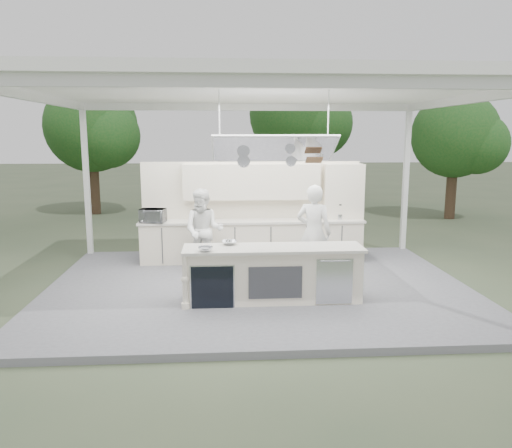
{
  "coord_description": "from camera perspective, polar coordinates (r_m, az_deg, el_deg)",
  "views": [
    {
      "loc": [
        -0.67,
        -9.23,
        2.97
      ],
      "look_at": [
        -0.01,
        0.4,
        1.24
      ],
      "focal_mm": 35.0,
      "sensor_mm": 36.0,
      "label": 1
    }
  ],
  "objects": [
    {
      "name": "back_wall_unit",
      "position": [
        11.49,
        1.7,
        3.16
      ],
      "size": [
        5.05,
        0.48,
        2.25
      ],
      "color": "silver",
      "rests_on": "stage_deck"
    },
    {
      "name": "toaster_oven",
      "position": [
        11.2,
        -11.71,
        0.94
      ],
      "size": [
        0.59,
        0.44,
        0.3
      ],
      "primitive_type": "imported",
      "rotation": [
        0.0,
        0.0,
        -0.15
      ],
      "color": "silver",
      "rests_on": "back_counter"
    },
    {
      "name": "bowl_large",
      "position": [
        8.79,
        -3.06,
        -2.13
      ],
      "size": [
        0.29,
        0.29,
        0.07
      ],
      "primitive_type": "imported",
      "rotation": [
        0.0,
        0.0,
        0.05
      ],
      "color": "silver",
      "rests_on": "demo_island"
    },
    {
      "name": "ground",
      "position": [
        9.72,
        0.23,
        -7.64
      ],
      "size": [
        90.0,
        90.0,
        0.0
      ],
      "primitive_type": "plane",
      "color": "#485037",
      "rests_on": "ground"
    },
    {
      "name": "head_chef",
      "position": [
        9.91,
        6.62,
        -0.98
      ],
      "size": [
        0.81,
        0.69,
        1.9
      ],
      "primitive_type": "imported",
      "rotation": [
        0.0,
        0.0,
        2.75
      ],
      "color": "white",
      "rests_on": "stage_deck"
    },
    {
      "name": "tent",
      "position": [
        9.28,
        0.27,
        14.73
      ],
      "size": [
        8.2,
        6.2,
        3.86
      ],
      "color": "white",
      "rests_on": "ground"
    },
    {
      "name": "stage_deck",
      "position": [
        9.7,
        0.23,
        -7.3
      ],
      "size": [
        8.0,
        6.0,
        0.12
      ],
      "primitive_type": "cube",
      "color": "slate",
      "rests_on": "ground"
    },
    {
      "name": "bowl_small",
      "position": [
        8.3,
        -5.79,
        -2.86
      ],
      "size": [
        0.26,
        0.26,
        0.08
      ],
      "primitive_type": "imported",
      "rotation": [
        0.0,
        0.0,
        0.07
      ],
      "color": "silver",
      "rests_on": "demo_island"
    },
    {
      "name": "sous_chef",
      "position": [
        10.48,
        -5.99,
        -0.76
      ],
      "size": [
        0.94,
        0.78,
        1.75
      ],
      "primitive_type": "imported",
      "rotation": [
        0.0,
        0.0,
        -0.15
      ],
      "color": "white",
      "rests_on": "stage_deck"
    },
    {
      "name": "tree_cluster",
      "position": [
        19.02,
        -2.41,
        11.09
      ],
      "size": [
        19.55,
        9.4,
        5.85
      ],
      "color": "#443422",
      "rests_on": "ground"
    },
    {
      "name": "demo_island",
      "position": [
        8.7,
        1.85,
        -5.7
      ],
      "size": [
        3.1,
        0.79,
        0.95
      ],
      "color": "silver",
      "rests_on": "stage_deck"
    },
    {
      "name": "back_counter",
      "position": [
        11.4,
        -0.45,
        -1.86
      ],
      "size": [
        5.08,
        0.72,
        0.95
      ],
      "color": "silver",
      "rests_on": "stage_deck"
    }
  ]
}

